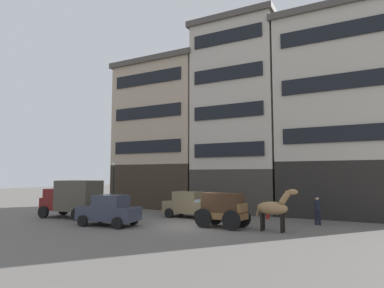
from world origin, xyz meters
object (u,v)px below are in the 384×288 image
object	(u,v)px
pedestrian_officer	(317,209)
fire_hydrant_curbside	(268,213)
draft_horse	(274,208)
sedan_dark	(109,210)
sedan_light	(189,204)
streetlamp_curbside	(114,179)
delivery_truck_near	(72,197)
cargo_wagon	(223,208)

from	to	relation	value
pedestrian_officer	fire_hydrant_curbside	distance (m)	3.71
draft_horse	pedestrian_officer	world-z (taller)	draft_horse
sedan_dark	pedestrian_officer	xyz separation A→B (m)	(10.99, 6.20, 0.07)
sedan_light	pedestrian_officer	distance (m)	8.58
streetlamp_curbside	delivery_truck_near	bearing A→B (deg)	-75.27
streetlamp_curbside	fire_hydrant_curbside	distance (m)	14.18
draft_horse	pedestrian_officer	distance (m)	4.02
sedan_light	streetlamp_curbside	bearing A→B (deg)	167.07
cargo_wagon	fire_hydrant_curbside	bearing A→B (deg)	75.84
draft_horse	sedan_light	world-z (taller)	draft_horse
sedan_dark	streetlamp_curbside	bearing A→B (deg)	130.17
delivery_truck_near	sedan_light	distance (m)	8.34
delivery_truck_near	sedan_dark	bearing A→B (deg)	-17.47
delivery_truck_near	cargo_wagon	bearing A→B (deg)	5.42
sedan_dark	streetlamp_curbside	size ratio (longest dim) A/B	0.93
cargo_wagon	sedan_light	distance (m)	4.93
sedan_dark	fire_hydrant_curbside	world-z (taller)	sedan_dark
cargo_wagon	draft_horse	bearing A→B (deg)	-0.08
cargo_wagon	delivery_truck_near	size ratio (longest dim) A/B	0.67
sedan_light	pedestrian_officer	bearing A→B (deg)	4.05
delivery_truck_near	streetlamp_curbside	distance (m)	6.44
fire_hydrant_curbside	pedestrian_officer	bearing A→B (deg)	-20.66
draft_horse	fire_hydrant_curbside	bearing A→B (deg)	109.18
fire_hydrant_curbside	delivery_truck_near	bearing A→B (deg)	-154.28
sedan_dark	sedan_light	size ratio (longest dim) A/B	1.03
cargo_wagon	pedestrian_officer	size ratio (longest dim) A/B	1.68
sedan_dark	streetlamp_curbside	xyz separation A→B (m)	(-6.44, 7.63, 1.76)
sedan_dark	sedan_light	distance (m)	6.10
delivery_truck_near	sedan_dark	xyz separation A→B (m)	(4.84, -1.52, -0.51)
cargo_wagon	streetlamp_curbside	bearing A→B (deg)	158.41
cargo_wagon	sedan_light	world-z (taller)	cargo_wagon
streetlamp_curbside	fire_hydrant_curbside	xyz separation A→B (m)	(14.00, -0.14, -2.24)
pedestrian_officer	fire_hydrant_curbside	size ratio (longest dim) A/B	2.16
delivery_truck_near	fire_hydrant_curbside	size ratio (longest dim) A/B	5.41
delivery_truck_near	fire_hydrant_curbside	distance (m)	13.79
fire_hydrant_curbside	draft_horse	bearing A→B (deg)	-70.82
draft_horse	sedan_dark	distance (m)	9.63
pedestrian_officer	streetlamp_curbside	xyz separation A→B (m)	(-17.43, 1.43, 1.69)
cargo_wagon	sedan_dark	bearing A→B (deg)	-157.78
delivery_truck_near	sedan_dark	world-z (taller)	delivery_truck_near
draft_horse	sedan_dark	bearing A→B (deg)	-164.46
sedan_light	streetlamp_curbside	world-z (taller)	streetlamp_curbside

